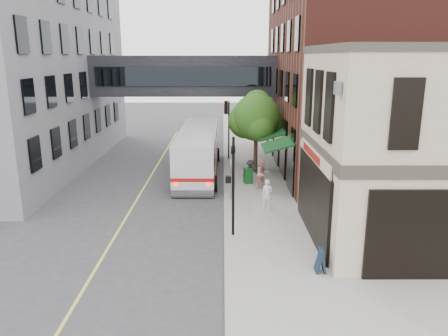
{
  "coord_description": "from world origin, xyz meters",
  "views": [
    {
      "loc": [
        -0.05,
        -16.4,
        8.05
      ],
      "look_at": [
        -0.0,
        3.39,
        2.91
      ],
      "focal_mm": 35.0,
      "sensor_mm": 36.0,
      "label": 1
    }
  ],
  "objects_px": {
    "pedestrian_b": "(263,174)",
    "newspaper_box": "(248,175)",
    "pedestrian_a": "(267,194)",
    "pedestrian_c": "(250,172)",
    "sandwich_board": "(321,260)",
    "bus": "(198,149)"
  },
  "relations": [
    {
      "from": "pedestrian_a",
      "to": "sandwich_board",
      "type": "relative_size",
      "value": 1.72
    },
    {
      "from": "pedestrian_a",
      "to": "pedestrian_c",
      "type": "relative_size",
      "value": 1.03
    },
    {
      "from": "pedestrian_b",
      "to": "sandwich_board",
      "type": "bearing_deg",
      "value": -112.76
    },
    {
      "from": "pedestrian_c",
      "to": "sandwich_board",
      "type": "xyz_separation_m",
      "value": [
        1.93,
        -11.64,
        -0.3
      ]
    },
    {
      "from": "pedestrian_b",
      "to": "sandwich_board",
      "type": "distance_m",
      "value": 10.73
    },
    {
      "from": "bus",
      "to": "pedestrian_b",
      "type": "relative_size",
      "value": 6.26
    },
    {
      "from": "sandwich_board",
      "to": "bus",
      "type": "bearing_deg",
      "value": 110.36
    },
    {
      "from": "bus",
      "to": "sandwich_board",
      "type": "xyz_separation_m",
      "value": [
        5.35,
        -14.62,
        -1.11
      ]
    },
    {
      "from": "pedestrian_a",
      "to": "sandwich_board",
      "type": "bearing_deg",
      "value": -61.73
    },
    {
      "from": "bus",
      "to": "newspaper_box",
      "type": "height_order",
      "value": "bus"
    },
    {
      "from": "pedestrian_b",
      "to": "pedestrian_c",
      "type": "relative_size",
      "value": 1.19
    },
    {
      "from": "pedestrian_b",
      "to": "sandwich_board",
      "type": "relative_size",
      "value": 1.98
    },
    {
      "from": "sandwich_board",
      "to": "newspaper_box",
      "type": "bearing_deg",
      "value": 100.18
    },
    {
      "from": "pedestrian_a",
      "to": "pedestrian_c",
      "type": "xyz_separation_m",
      "value": [
        -0.61,
        4.67,
        -0.03
      ]
    },
    {
      "from": "bus",
      "to": "pedestrian_b",
      "type": "xyz_separation_m",
      "value": [
        4.11,
        -3.97,
        -0.66
      ]
    },
    {
      "from": "pedestrian_b",
      "to": "bus",
      "type": "bearing_deg",
      "value": 106.58
    },
    {
      "from": "pedestrian_b",
      "to": "newspaper_box",
      "type": "relative_size",
      "value": 1.79
    },
    {
      "from": "pedestrian_a",
      "to": "pedestrian_b",
      "type": "height_order",
      "value": "pedestrian_b"
    },
    {
      "from": "pedestrian_a",
      "to": "sandwich_board",
      "type": "distance_m",
      "value": 7.1
    },
    {
      "from": "pedestrian_a",
      "to": "pedestrian_c",
      "type": "distance_m",
      "value": 4.71
    },
    {
      "from": "pedestrian_b",
      "to": "pedestrian_c",
      "type": "distance_m",
      "value": 1.22
    },
    {
      "from": "pedestrian_a",
      "to": "pedestrian_b",
      "type": "distance_m",
      "value": 3.68
    }
  ]
}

